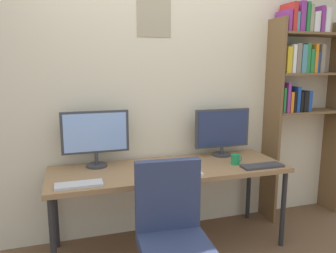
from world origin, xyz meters
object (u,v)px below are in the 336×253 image
Objects in this scene: computer_mouse at (139,174)px; keyboard_center at (178,174)px; monitor_left at (96,135)px; desk at (170,173)px; bookshelf at (302,80)px; keyboard_right at (262,166)px; office_chair at (173,253)px; coffee_mug at (236,159)px; monitor_right at (222,131)px; keyboard_left at (79,185)px.

keyboard_center is at bearing -15.89° from computer_mouse.
computer_mouse is (0.30, -0.36, -0.26)m from monitor_left.
bookshelf is at bearing 8.74° from desk.
computer_mouse is (-1.79, -0.37, -0.71)m from bookshelf.
desk is at bearing 163.31° from keyboard_right.
coffee_mug is at bearing 39.14° from office_chair.
monitor_left reaches higher than keyboard_right.
coffee_mug is at bearing -160.84° from bookshelf.
coffee_mug reaches higher than desk.
monitor_right is at bearing 110.67° from keyboard_right.
monitor_left reaches higher than keyboard_left.
desk is 0.72m from monitor_left.
desk is 0.92× the size of bookshelf.
bookshelf is at bearing 29.51° from office_chair.
keyboard_left is at bearing -163.31° from desk.
desk is 19.19× the size of coffee_mug.
computer_mouse reaches higher than keyboard_right.
office_chair is 10.31× the size of computer_mouse.
monitor_left reaches higher than desk.
coffee_mug is (-0.01, -0.30, -0.20)m from monitor_right.
coffee_mug is at bearing -8.22° from desk.
desk is at bearing 90.00° from keyboard_center.
coffee_mug is (0.59, 0.15, 0.04)m from keyboard_center.
keyboard_center is 3.60× the size of coffee_mug.
monitor_left is 0.54m from keyboard_left.
office_chair reaches higher than keyboard_right.
monitor_right reaches higher than coffee_mug.
keyboard_left is at bearing -110.67° from monitor_left.
desk is 21.19× the size of computer_mouse.
monitor_left is 5.39× the size of coffee_mug.
bookshelf reaches higher than monitor_right.
monitor_left is 0.54m from computer_mouse.
bookshelf is 3.99× the size of monitor_right.
coffee_mug is (0.59, -0.08, 0.10)m from desk.
keyboard_center is at bearing -166.14° from coffee_mug.
desk is 5.95× the size of keyboard_left.
office_chair is 2.90× the size of keyboard_left.
computer_mouse is 0.91× the size of coffee_mug.
office_chair is at bearing -130.56° from monitor_right.
office_chair is at bearing -150.49° from bookshelf.
monitor_right is (1.20, 0.00, -0.03)m from monitor_left.
monitor_left reaches higher than office_chair.
office_chair is 1.78× the size of monitor_right.
monitor_left is at bearing 112.32° from office_chair.
bookshelf is 2.41m from keyboard_left.
keyboard_right is (0.98, 0.51, 0.35)m from office_chair.
coffee_mug is (-0.90, -0.31, -0.68)m from bookshelf.
keyboard_left and keyboard_right have the same top height.
monitor_left is 1.50× the size of keyboard_center.
desk is at bearing 25.81° from computer_mouse.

